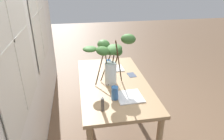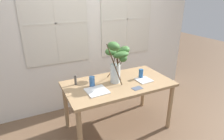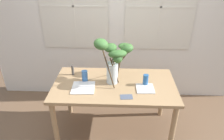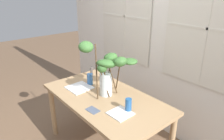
{
  "view_description": "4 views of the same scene",
  "coord_description": "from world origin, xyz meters",
  "views": [
    {
      "loc": [
        -2.26,
        0.41,
        2.02
      ],
      "look_at": [
        -0.04,
        0.03,
        0.97
      ],
      "focal_mm": 33.43,
      "sensor_mm": 36.0,
      "label": 1
    },
    {
      "loc": [
        -1.18,
        -2.2,
        1.97
      ],
      "look_at": [
        -0.06,
        0.09,
        0.96
      ],
      "focal_mm": 30.55,
      "sensor_mm": 36.0,
      "label": 2
    },
    {
      "loc": [
        0.06,
        -2.22,
        2.2
      ],
      "look_at": [
        -0.03,
        0.01,
        0.98
      ],
      "focal_mm": 33.3,
      "sensor_mm": 36.0,
      "label": 3
    },
    {
      "loc": [
        1.69,
        -1.3,
        1.97
      ],
      "look_at": [
        0.02,
        0.09,
        1.09
      ],
      "focal_mm": 33.42,
      "sensor_mm": 36.0,
      "label": 4
    }
  ],
  "objects": [
    {
      "name": "vase_with_branches",
      "position": [
        0.0,
        0.04,
        1.12
      ],
      "size": [
        0.52,
        0.64,
        0.67
      ],
      "color": "silver",
      "rests_on": "dining_table"
    },
    {
      "name": "plate_square_left",
      "position": [
        -0.38,
        -0.11,
        0.79
      ],
      "size": [
        0.29,
        0.29,
        0.01
      ],
      "primitive_type": "cube",
      "rotation": [
        0.0,
        0.0,
        0.04
      ],
      "color": "white",
      "rests_on": "dining_table"
    },
    {
      "name": "drinking_glass_blue_right",
      "position": [
        0.39,
        -0.0,
        0.85
      ],
      "size": [
        0.07,
        0.07,
        0.14
      ],
      "primitive_type": "cylinder",
      "color": "#235693",
      "rests_on": "dining_table"
    },
    {
      "name": "ground",
      "position": [
        0.0,
        0.0,
        0.0
      ],
      "size": [
        14.0,
        14.0,
        0.0
      ],
      "primitive_type": "plane",
      "color": "brown"
    },
    {
      "name": "plate_square_right",
      "position": [
        0.38,
        -0.1,
        0.79
      ],
      "size": [
        0.22,
        0.22,
        0.01
      ],
      "primitive_type": "cube",
      "rotation": [
        0.0,
        0.0,
        0.04
      ],
      "color": "white",
      "rests_on": "dining_table"
    },
    {
      "name": "napkin_folded",
      "position": [
        0.15,
        -0.27,
        0.78
      ],
      "size": [
        0.15,
        0.11,
        0.0
      ],
      "primitive_type": "cube",
      "rotation": [
        0.0,
        0.0,
        0.1
      ],
      "color": "#4C566B",
      "rests_on": "dining_table"
    },
    {
      "name": "back_wall_with_windows",
      "position": [
        0.0,
        0.96,
        1.34
      ],
      "size": [
        4.06,
        0.14,
        2.65
      ],
      "color": "silver",
      "rests_on": "ground"
    },
    {
      "name": "dining_table",
      "position": [
        0.0,
        0.0,
        0.68
      ],
      "size": [
        1.55,
        0.83,
        0.78
      ],
      "color": "tan",
      "rests_on": "ground"
    },
    {
      "name": "drinking_glass_blue_left",
      "position": [
        -0.38,
        0.05,
        0.85
      ],
      "size": [
        0.08,
        0.08,
        0.15
      ],
      "primitive_type": "cylinder",
      "color": "#386BAD",
      "rests_on": "dining_table"
    },
    {
      "name": "pillar_candle",
      "position": [
        -0.57,
        0.21,
        0.85
      ],
      "size": [
        0.03,
        0.03,
        0.16
      ],
      "color": "#514C47",
      "rests_on": "dining_table"
    }
  ]
}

